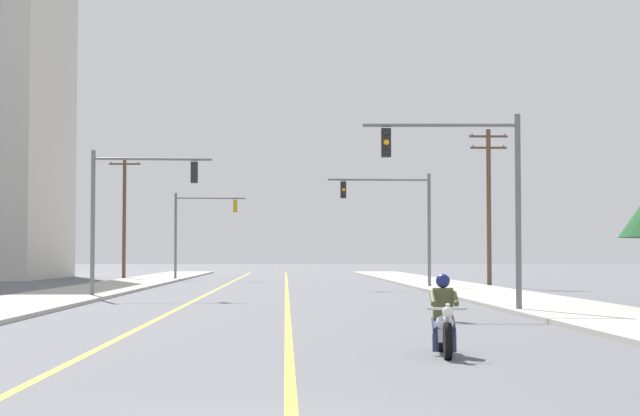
# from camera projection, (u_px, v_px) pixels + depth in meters

# --- Properties ---
(lane_stripe_center) EXTENTS (0.16, 100.00, 0.01)m
(lane_stripe_center) POSITION_uv_depth(u_px,v_px,m) (287.00, 289.00, 54.49)
(lane_stripe_center) COLOR yellow
(lane_stripe_center) RESTS_ON ground
(lane_stripe_left) EXTENTS (0.16, 100.00, 0.01)m
(lane_stripe_left) POSITION_uv_depth(u_px,v_px,m) (217.00, 289.00, 54.37)
(lane_stripe_left) COLOR yellow
(lane_stripe_left) RESTS_ON ground
(sidewalk_kerb_right) EXTENTS (4.40, 110.00, 0.14)m
(sidewalk_kerb_right) POSITION_uv_depth(u_px,v_px,m) (473.00, 291.00, 49.80)
(sidewalk_kerb_right) COLOR #ADA89E
(sidewalk_kerb_right) RESTS_ON ground
(sidewalk_kerb_left) EXTENTS (4.40, 110.00, 0.14)m
(sidewalk_kerb_left) POSITION_uv_depth(u_px,v_px,m) (87.00, 291.00, 49.18)
(sidewalk_kerb_left) COLOR #ADA89E
(sidewalk_kerb_left) RESTS_ON ground
(motorcycle_with_rider) EXTENTS (0.70, 2.19, 1.46)m
(motorcycle_with_rider) POSITION_uv_depth(u_px,v_px,m) (444.00, 323.00, 18.54)
(motorcycle_with_rider) COLOR black
(motorcycle_with_rider) RESTS_ON ground
(traffic_signal_near_right) EXTENTS (4.92, 0.37, 6.20)m
(traffic_signal_near_right) POSITION_uv_depth(u_px,v_px,m) (473.00, 181.00, 32.07)
(traffic_signal_near_right) COLOR slate
(traffic_signal_near_right) RESTS_ON ground
(traffic_signal_near_left) EXTENTS (5.04, 0.55, 6.20)m
(traffic_signal_near_left) POSITION_uv_depth(u_px,v_px,m) (128.00, 200.00, 43.33)
(traffic_signal_near_left) COLOR slate
(traffic_signal_near_left) RESTS_ON ground
(traffic_signal_mid_right) EXTENTS (5.57, 0.54, 6.20)m
(traffic_signal_mid_right) POSITION_uv_depth(u_px,v_px,m) (400.00, 212.00, 55.46)
(traffic_signal_mid_right) COLOR slate
(traffic_signal_mid_right) RESTS_ON ground
(traffic_signal_mid_left) EXTENTS (5.04, 0.55, 6.20)m
(traffic_signal_mid_left) POSITION_uv_depth(u_px,v_px,m) (196.00, 223.00, 73.17)
(traffic_signal_mid_left) COLOR slate
(traffic_signal_mid_left) RESTS_ON ground
(utility_pole_right_far) EXTENTS (2.21, 0.26, 8.97)m
(utility_pole_right_far) POSITION_uv_depth(u_px,v_px,m) (489.00, 201.00, 58.65)
(utility_pole_right_far) COLOR brown
(utility_pole_right_far) RESTS_ON ground
(utility_pole_left_far) EXTENTS (2.32, 0.26, 8.94)m
(utility_pole_left_far) POSITION_uv_depth(u_px,v_px,m) (124.00, 216.00, 76.03)
(utility_pole_left_far) COLOR brown
(utility_pole_left_far) RESTS_ON ground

